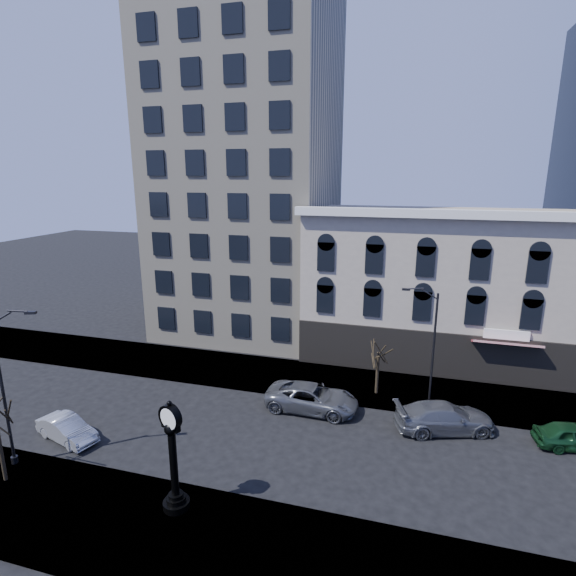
% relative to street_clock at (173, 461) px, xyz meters
% --- Properties ---
extents(ground, '(160.00, 160.00, 0.00)m').
position_rel_street_clock_xyz_m(ground, '(0.29, 6.58, -2.54)').
color(ground, black).
rests_on(ground, ground).
extents(sidewalk_far, '(160.00, 6.00, 0.12)m').
position_rel_street_clock_xyz_m(sidewalk_far, '(0.29, 14.58, -2.48)').
color(sidewalk_far, gray).
rests_on(sidewalk_far, ground).
extents(sidewalk_near, '(160.00, 6.00, 0.12)m').
position_rel_street_clock_xyz_m(sidewalk_near, '(0.29, -1.42, -2.48)').
color(sidewalk_near, gray).
rests_on(sidewalk_near, ground).
extents(cream_tower, '(15.90, 15.40, 42.50)m').
position_rel_street_clock_xyz_m(cream_tower, '(-5.83, 25.46, 16.78)').
color(cream_tower, beige).
rests_on(cream_tower, ground).
extents(victorian_row, '(22.60, 11.19, 12.50)m').
position_rel_street_clock_xyz_m(victorian_row, '(12.29, 22.47, 3.46)').
color(victorian_row, '#AFA290').
rests_on(victorian_row, ground).
extents(street_clock, '(1.21, 1.21, 5.34)m').
position_rel_street_clock_xyz_m(street_clock, '(0.00, 0.00, 0.00)').
color(street_clock, black).
rests_on(street_clock, sidewalk_near).
extents(street_lamp_near, '(2.12, 0.98, 8.55)m').
position_rel_street_clock_xyz_m(street_lamp_near, '(-9.22, 0.80, 4.04)').
color(street_lamp_near, black).
rests_on(street_lamp_near, sidewalk_near).
extents(street_lamp_far, '(2.10, 0.35, 8.12)m').
position_rel_street_clock_xyz_m(street_lamp_far, '(10.64, 12.55, 3.72)').
color(street_lamp_far, black).
rests_on(street_lamp_far, sidewalk_far).
extents(bare_tree_far, '(2.54, 2.54, 4.36)m').
position_rel_street_clock_xyz_m(bare_tree_far, '(7.78, 13.68, 0.87)').
color(bare_tree_far, '#312718').
rests_on(bare_tree_far, sidewalk_far).
extents(car_near_b, '(4.30, 2.49, 1.34)m').
position_rel_street_clock_xyz_m(car_near_b, '(-8.82, 3.27, -1.87)').
color(car_near_b, '#A5A8AD').
rests_on(car_near_b, ground).
extents(car_far_a, '(6.02, 2.89, 1.66)m').
position_rel_street_clock_xyz_m(car_far_a, '(3.95, 10.41, -1.71)').
color(car_far_a, '#595B60').
rests_on(car_far_a, ground).
extents(car_far_b, '(6.28, 4.06, 1.69)m').
position_rel_street_clock_xyz_m(car_far_b, '(12.05, 10.20, -1.69)').
color(car_far_b, '#595B60').
rests_on(car_far_b, ground).
extents(car_far_c, '(4.47, 2.42, 1.44)m').
position_rel_street_clock_xyz_m(car_far_c, '(18.95, 10.31, -1.81)').
color(car_far_c, '#143F1E').
rests_on(car_far_c, ground).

